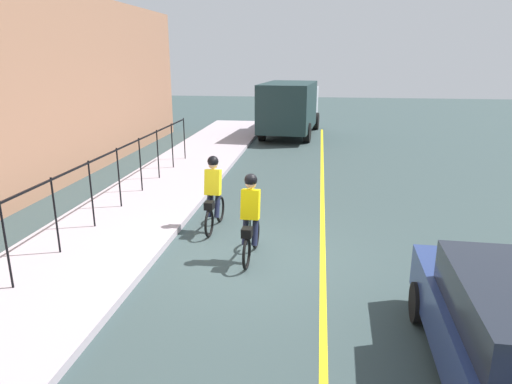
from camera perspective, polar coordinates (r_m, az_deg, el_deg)
ground_plane at (r=9.71m, az=-1.32°, el=-8.20°), size 80.00×80.00×0.00m
lane_line_centre at (r=9.61m, az=8.25°, el=-8.64°), size 36.00×0.12×0.01m
sidewalk at (r=10.72m, az=-19.70°, el=-6.34°), size 40.00×3.20×0.15m
iron_fence at (r=11.36m, az=-19.83°, el=1.45°), size 15.40×0.04×1.60m
cyclist_lead at (r=9.33m, az=-0.66°, el=-3.21°), size 1.71×0.37×1.83m
cyclist_follow at (r=10.98m, az=-5.27°, el=-0.24°), size 1.71×0.37×1.83m
box_truck_background at (r=24.53m, az=4.29°, el=10.54°), size 6.88×2.99×2.78m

